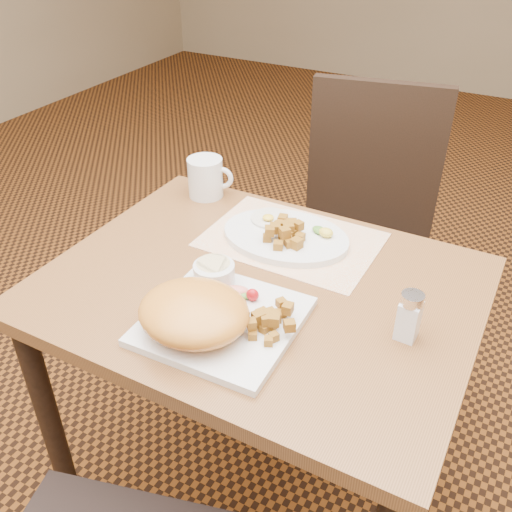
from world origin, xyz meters
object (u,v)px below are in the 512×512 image
at_px(chair_far, 363,226).
at_px(plate_oval, 286,237).
at_px(coffee_mug, 206,178).
at_px(table, 259,322).
at_px(salt_shaker, 409,316).
at_px(plate_square, 223,321).

height_order(chair_far, plate_oval, chair_far).
bearing_deg(coffee_mug, table, -42.48).
distance_m(salt_shaker, coffee_mug, 0.70).
xyz_separation_m(plate_square, plate_oval, (-0.03, 0.33, 0.00)).
bearing_deg(plate_square, table, 90.90).
distance_m(chair_far, plate_square, 0.86).
xyz_separation_m(table, plate_square, (0.00, -0.15, 0.12)).
bearing_deg(plate_oval, chair_far, 85.34).
bearing_deg(plate_square, plate_oval, 94.58).
bearing_deg(table, plate_oval, 97.69).
height_order(table, salt_shaker, salt_shaker).
relative_size(chair_far, coffee_mug, 8.01).
height_order(table, chair_far, chair_far).
bearing_deg(chair_far, coffee_mug, 39.21).
bearing_deg(salt_shaker, coffee_mug, 154.29).
xyz_separation_m(chair_far, plate_oval, (-0.04, -0.50, 0.22)).
height_order(plate_square, plate_oval, plate_oval).
xyz_separation_m(salt_shaker, coffee_mug, (-0.63, 0.31, 0.00)).
xyz_separation_m(chair_far, salt_shaker, (0.31, -0.70, 0.26)).
bearing_deg(table, plate_square, -89.10).
height_order(plate_oval, salt_shaker, salt_shaker).
height_order(chair_far, coffee_mug, chair_far).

